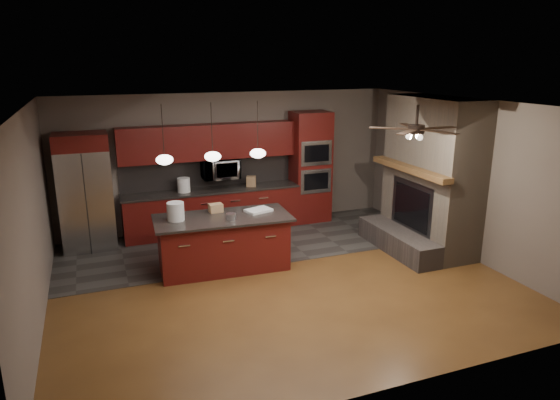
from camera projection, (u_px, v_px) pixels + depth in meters
name	position (u px, v px, depth m)	size (l,w,h in m)	color
ground	(282.00, 280.00, 8.06)	(7.00, 7.00, 0.00)	brown
ceiling	(282.00, 104.00, 7.30)	(7.00, 6.00, 0.02)	white
back_wall	(230.00, 161.00, 10.38)	(7.00, 0.02, 2.80)	#665B52
right_wall	(465.00, 178.00, 8.89)	(0.02, 6.00, 2.80)	#665B52
left_wall	(31.00, 222.00, 6.48)	(0.02, 6.00, 2.80)	#665B52
slate_tile_patch	(248.00, 243.00, 9.68)	(7.00, 2.40, 0.01)	#373431
fireplace_column	(429.00, 181.00, 9.12)	(1.30, 2.10, 2.80)	#796856
back_cabinetry	(211.00, 189.00, 10.12)	(3.59, 0.64, 2.20)	#54100F
oven_tower	(310.00, 167.00, 10.75)	(0.80, 0.63, 2.38)	#54100F
microwave	(220.00, 169.00, 10.09)	(0.73, 0.41, 0.50)	silver
refrigerator	(85.00, 192.00, 9.14)	(0.94, 0.75, 2.17)	silver
kitchen_island	(223.00, 242.00, 8.39)	(2.30, 1.15, 0.92)	#54100F
white_bucket	(176.00, 211.00, 8.05)	(0.28, 0.28, 0.30)	silver
paint_can	(231.00, 217.00, 8.09)	(0.16, 0.16, 0.11)	#B4B3B8
paint_tray	(258.00, 210.00, 8.54)	(0.42, 0.30, 0.04)	silver
cardboard_box	(216.00, 208.00, 8.50)	(0.23, 0.16, 0.14)	#A57D55
counter_bucket	(184.00, 185.00, 9.85)	(0.25, 0.25, 0.28)	white
counter_box	(251.00, 181.00, 10.29)	(0.19, 0.15, 0.21)	#926F4B
pendant_left	(165.00, 159.00, 7.59)	(0.26, 0.26, 0.92)	black
pendant_center	(213.00, 156.00, 7.85)	(0.26, 0.26, 0.92)	black
pendant_right	(258.00, 153.00, 8.11)	(0.26, 0.26, 0.92)	black
ceiling_fan	(416.00, 129.00, 7.30)	(1.27, 1.33, 0.41)	black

